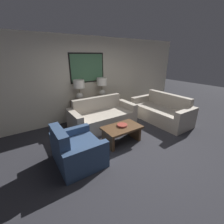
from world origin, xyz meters
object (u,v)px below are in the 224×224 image
(table_lamp_right, at_px, (102,85))
(couch_by_side, at_px, (161,112))
(couch_by_back_wall, at_px, (102,117))
(table_lamp_left, at_px, (79,88))
(decorative_bowl, at_px, (122,125))
(armchair_near_back_wall, at_px, (77,150))
(console_table, at_px, (92,109))
(coffee_table, at_px, (122,131))

(table_lamp_right, bearing_deg, couch_by_side, -43.77)
(couch_by_back_wall, distance_m, couch_by_side, 1.99)
(table_lamp_left, relative_size, decorative_bowl, 2.54)
(table_lamp_left, height_order, armchair_near_back_wall, table_lamp_left)
(console_table, height_order, couch_by_side, couch_by_side)
(table_lamp_left, relative_size, coffee_table, 0.68)
(decorative_bowl, bearing_deg, armchair_near_back_wall, -174.32)
(couch_by_back_wall, bearing_deg, armchair_near_back_wall, -137.90)
(decorative_bowl, distance_m, armchair_near_back_wall, 1.27)
(couch_by_side, xyz_separation_m, decorative_bowl, (-1.90, -0.34, 0.16))
(couch_by_side, bearing_deg, console_table, 143.15)
(console_table, xyz_separation_m, couch_by_side, (1.87, -1.40, -0.07))
(couch_by_side, distance_m, armchair_near_back_wall, 3.19)
(console_table, xyz_separation_m, armchair_near_back_wall, (-1.29, -1.86, -0.08))
(couch_by_back_wall, xyz_separation_m, couch_by_side, (1.87, -0.70, 0.00))
(decorative_bowl, bearing_deg, couch_by_back_wall, 87.85)
(coffee_table, height_order, armchair_near_back_wall, armchair_near_back_wall)
(table_lamp_right, xyz_separation_m, couch_by_back_wall, (-0.41, -0.70, -0.84))
(table_lamp_left, height_order, coffee_table, table_lamp_left)
(console_table, distance_m, decorative_bowl, 1.74)
(table_lamp_left, distance_m, decorative_bowl, 1.90)
(console_table, height_order, coffee_table, console_table)
(table_lamp_right, height_order, armchair_near_back_wall, table_lamp_right)
(couch_by_back_wall, bearing_deg, console_table, 90.00)
(table_lamp_right, height_order, coffee_table, table_lamp_right)
(table_lamp_left, distance_m, couch_by_side, 2.80)
(table_lamp_left, bearing_deg, table_lamp_right, 0.00)
(console_table, distance_m, couch_by_side, 2.33)
(table_lamp_right, bearing_deg, console_table, -180.00)
(couch_by_back_wall, distance_m, armchair_near_back_wall, 1.74)
(couch_by_back_wall, bearing_deg, couch_by_side, -20.62)
(couch_by_back_wall, relative_size, armchair_near_back_wall, 1.99)
(couch_by_side, xyz_separation_m, armchair_near_back_wall, (-3.16, -0.47, -0.02))
(console_table, height_order, decorative_bowl, console_table)
(table_lamp_left, xyz_separation_m, decorative_bowl, (0.37, -1.74, -0.68))
(armchair_near_back_wall, bearing_deg, couch_by_side, 8.39)
(console_table, relative_size, table_lamp_right, 2.11)
(coffee_table, distance_m, decorative_bowl, 0.16)
(coffee_table, xyz_separation_m, decorative_bowl, (0.03, 0.03, 0.15))
(table_lamp_right, relative_size, decorative_bowl, 2.54)
(coffee_table, distance_m, armchair_near_back_wall, 1.23)
(table_lamp_right, xyz_separation_m, armchair_near_back_wall, (-1.70, -1.86, -0.85))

